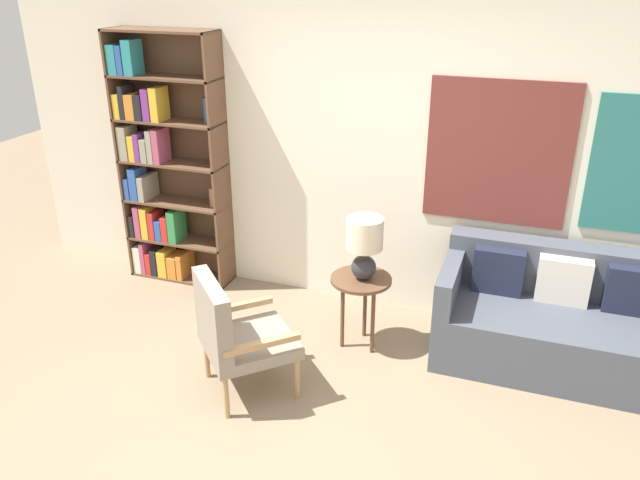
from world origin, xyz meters
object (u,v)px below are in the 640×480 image
object	(u,v)px
bookshelf	(161,170)
table_lamp	(364,243)
side_table	(361,287)
couch	(557,321)
armchair	(233,330)

from	to	relation	value
bookshelf	table_lamp	size ratio (longest dim) A/B	4.66
side_table	table_lamp	world-z (taller)	table_lamp
couch	side_table	bearing A→B (deg)	-167.87
bookshelf	couch	distance (m)	3.44
couch	side_table	xyz separation A→B (m)	(-1.38, -0.30, 0.17)
side_table	table_lamp	distance (m)	0.36
table_lamp	bookshelf	bearing A→B (deg)	164.72
couch	table_lamp	distance (m)	1.49
bookshelf	side_table	bearing A→B (deg)	-15.40
armchair	table_lamp	distance (m)	1.11
armchair	table_lamp	bearing A→B (deg)	52.10
armchair	couch	size ratio (longest dim) A/B	0.51
armchair	bookshelf	bearing A→B (deg)	134.73
couch	table_lamp	xyz separation A→B (m)	(-1.36, -0.30, 0.53)
side_table	bookshelf	bearing A→B (deg)	164.60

